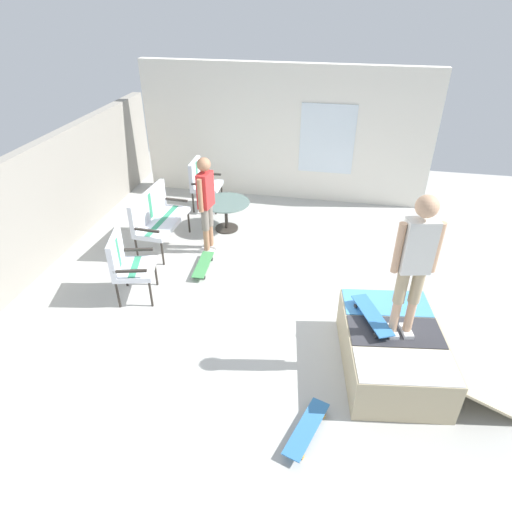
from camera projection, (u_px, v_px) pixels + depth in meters
name	position (u px, v px, depth m)	size (l,w,h in m)	color
ground_plane	(278.00, 302.00, 6.67)	(12.00, 12.00, 0.10)	#B2B2AD
back_wall_cinderblock	(23.00, 218.00, 6.80)	(9.00, 0.20, 1.93)	gray
house_facade	(284.00, 134.00, 9.16)	(0.23, 6.00, 2.76)	white
skate_ramp	(394.00, 350.00, 5.33)	(1.88, 2.08, 0.58)	tan
patio_bench	(156.00, 214.00, 7.69)	(1.28, 0.62, 1.02)	#2D2823
patio_chair_near_house	(201.00, 180.00, 9.03)	(0.63, 0.57, 1.02)	#2D2823
patio_chair_by_wall	(126.00, 262.00, 6.40)	(0.74, 0.69, 1.02)	#2D2823
patio_table	(226.00, 210.00, 8.32)	(0.90, 0.90, 0.57)	#2D2823
person_watching	(206.00, 199.00, 7.35)	(0.48, 0.28, 1.70)	silver
person_skater	(415.00, 259.00, 4.61)	(0.30, 0.47, 1.74)	silver
skateboard_by_bench	(203.00, 265.00, 7.30)	(0.81, 0.25, 0.10)	#3F8C4C
skateboard_spare	(307.00, 429.00, 4.62)	(0.82, 0.44, 0.10)	#3372B2
skateboard_on_ramp	(372.00, 315.00, 5.29)	(0.81, 0.50, 0.10)	#3372B2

